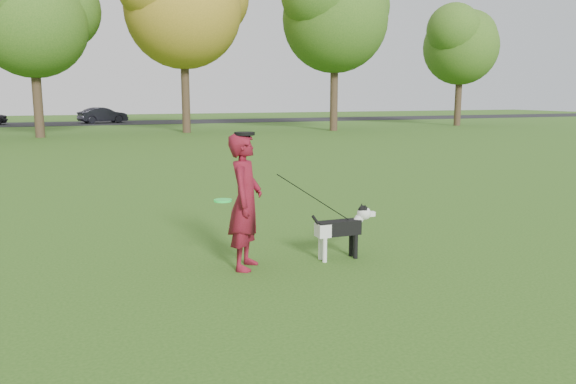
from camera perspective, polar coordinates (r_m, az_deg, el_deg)
name	(u,v)px	position (r m, az deg, el deg)	size (l,w,h in m)	color
ground	(275,260)	(7.84, -1.35, -6.89)	(120.00, 120.00, 0.00)	#285116
road	(103,123)	(47.18, -18.26, 6.67)	(120.00, 7.00, 0.02)	black
man	(245,202)	(7.29, -4.35, -0.98)	(0.65, 0.43, 1.78)	#610D15
dog	(343,226)	(7.82, 5.65, -3.48)	(0.99, 0.20, 0.76)	black
car_mid	(103,115)	(47.16, -18.30, 7.42)	(1.29, 3.70, 1.22)	black
man_held_items	(300,190)	(7.47, 1.26, 0.18)	(1.97, 0.34, 1.29)	#20FF4C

